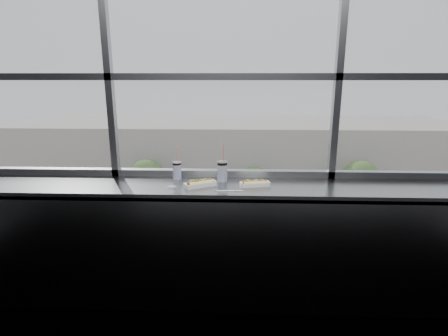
{
  "coord_description": "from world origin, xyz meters",
  "views": [
    {
      "loc": [
        0.14,
        -1.63,
        2.0
      ],
      "look_at": [
        0.03,
        1.23,
        1.25
      ],
      "focal_mm": 28.0,
      "sensor_mm": 36.0,
      "label": 1
    }
  ],
  "objects_px": {
    "car_far_c": "(362,225)",
    "soda_cup_right": "(222,170)",
    "hotdog_tray_left": "(200,184)",
    "soda_cup_left": "(177,169)",
    "pedestrian_c": "(293,208)",
    "tree_right": "(360,180)",
    "tree_center": "(254,183)",
    "wrapper": "(172,186)",
    "hotdog_tray_right": "(255,183)",
    "car_far_a": "(115,222)",
    "pedestrian_b": "(203,208)",
    "tree_left": "(146,178)",
    "car_far_b": "(258,224)",
    "car_near_a": "(3,271)",
    "car_near_d": "(326,277)",
    "loose_straw": "(230,191)"
  },
  "relations": [
    {
      "from": "hotdog_tray_right",
      "to": "wrapper",
      "type": "xyz_separation_m",
      "value": [
        -0.7,
        -0.07,
        -0.01
      ]
    },
    {
      "from": "tree_left",
      "to": "car_near_a",
      "type": "bearing_deg",
      "value": -117.5
    },
    {
      "from": "loose_straw",
      "to": "pedestrian_c",
      "type": "height_order",
      "value": "loose_straw"
    },
    {
      "from": "car_far_c",
      "to": "pedestrian_c",
      "type": "relative_size",
      "value": 3.45
    },
    {
      "from": "tree_center",
      "to": "pedestrian_b",
      "type": "bearing_deg",
      "value": -172.77
    },
    {
      "from": "car_far_c",
      "to": "soda_cup_right",
      "type": "bearing_deg",
      "value": 156.06
    },
    {
      "from": "car_far_c",
      "to": "car_near_a",
      "type": "xyz_separation_m",
      "value": [
        -25.1,
        -8.0,
        -0.05
      ]
    },
    {
      "from": "car_far_b",
      "to": "pedestrian_b",
      "type": "bearing_deg",
      "value": 54.25
    },
    {
      "from": "loose_straw",
      "to": "car_far_c",
      "type": "relative_size",
      "value": 0.03
    },
    {
      "from": "pedestrian_b",
      "to": "car_far_c",
      "type": "bearing_deg",
      "value": 165.83
    },
    {
      "from": "soda_cup_left",
      "to": "car_near_a",
      "type": "height_order",
      "value": "soda_cup_left"
    },
    {
      "from": "wrapper",
      "to": "tree_left",
      "type": "height_order",
      "value": "wrapper"
    },
    {
      "from": "hotdog_tray_left",
      "to": "soda_cup_left",
      "type": "relative_size",
      "value": 0.92
    },
    {
      "from": "soda_cup_left",
      "to": "car_far_a",
      "type": "bearing_deg",
      "value": 112.12
    },
    {
      "from": "pedestrian_b",
      "to": "tree_left",
      "type": "height_order",
      "value": "tree_left"
    },
    {
      "from": "loose_straw",
      "to": "pedestrian_b",
      "type": "relative_size",
      "value": 0.1
    },
    {
      "from": "pedestrian_b",
      "to": "tree_center",
      "type": "distance_m",
      "value": 5.3
    },
    {
      "from": "car_far_b",
      "to": "car_near_d",
      "type": "height_order",
      "value": "car_near_d"
    },
    {
      "from": "hotdog_tray_right",
      "to": "pedestrian_b",
      "type": "xyz_separation_m",
      "value": [
        -3.27,
        27.7,
        -10.99
      ]
    },
    {
      "from": "hotdog_tray_right",
      "to": "pedestrian_c",
      "type": "distance_m",
      "value": 30.79
    },
    {
      "from": "soda_cup_right",
      "to": "pedestrian_c",
      "type": "relative_size",
      "value": 0.18
    },
    {
      "from": "soda_cup_left",
      "to": "car_near_a",
      "type": "distance_m",
      "value": 24.16
    },
    {
      "from": "soda_cup_left",
      "to": "car_far_a",
      "type": "height_order",
      "value": "soda_cup_left"
    },
    {
      "from": "loose_straw",
      "to": "pedestrian_b",
      "type": "height_order",
      "value": "loose_straw"
    },
    {
      "from": "pedestrian_c",
      "to": "wrapper",
      "type": "bearing_deg",
      "value": -101.76
    },
    {
      "from": "hotdog_tray_left",
      "to": "wrapper",
      "type": "distance_m",
      "value": 0.24
    },
    {
      "from": "car_near_a",
      "to": "soda_cup_right",
      "type": "bearing_deg",
      "value": -130.18
    },
    {
      "from": "car_far_c",
      "to": "pedestrian_b",
      "type": "bearing_deg",
      "value": 75.32
    },
    {
      "from": "car_far_a",
      "to": "tree_center",
      "type": "relative_size",
      "value": 1.25
    },
    {
      "from": "tree_center",
      "to": "wrapper",
      "type": "bearing_deg",
      "value": -94.37
    },
    {
      "from": "tree_left",
      "to": "tree_center",
      "type": "xyz_separation_m",
      "value": [
        10.13,
        0.0,
        -0.38
      ]
    },
    {
      "from": "tree_right",
      "to": "pedestrian_c",
      "type": "bearing_deg",
      "value": -179.38
    },
    {
      "from": "loose_straw",
      "to": "car_far_b",
      "type": "relative_size",
      "value": 0.04
    },
    {
      "from": "car_far_c",
      "to": "car_near_d",
      "type": "distance_m",
      "value": 9.35
    },
    {
      "from": "hotdog_tray_right",
      "to": "pedestrian_c",
      "type": "height_order",
      "value": "hotdog_tray_right"
    },
    {
      "from": "tree_left",
      "to": "pedestrian_b",
      "type": "bearing_deg",
      "value": -6.36
    },
    {
      "from": "pedestrian_c",
      "to": "tree_left",
      "type": "bearing_deg",
      "value": 179.73
    },
    {
      "from": "soda_cup_right",
      "to": "soda_cup_left",
      "type": "bearing_deg",
      "value": 172.42
    },
    {
      "from": "soda_cup_left",
      "to": "car_far_b",
      "type": "xyz_separation_m",
      "value": [
        2.37,
        24.11,
        -11.11
      ]
    },
    {
      "from": "car_far_b",
      "to": "tree_right",
      "type": "distance_m",
      "value": 10.65
    },
    {
      "from": "soda_cup_right",
      "to": "car_near_d",
      "type": "height_order",
      "value": "soda_cup_right"
    },
    {
      "from": "soda_cup_right",
      "to": "tree_center",
      "type": "distance_m",
      "value": 29.55
    },
    {
      "from": "hotdog_tray_left",
      "to": "pedestrian_b",
      "type": "bearing_deg",
      "value": 67.65
    },
    {
      "from": "car_near_d",
      "to": "tree_left",
      "type": "relative_size",
      "value": 1.17
    },
    {
      "from": "hotdog_tray_right",
      "to": "car_far_a",
      "type": "bearing_deg",
      "value": 102.81
    },
    {
      "from": "car_near_a",
      "to": "car_near_d",
      "type": "height_order",
      "value": "car_near_d"
    },
    {
      "from": "hotdog_tray_right",
      "to": "tree_center",
      "type": "xyz_separation_m",
      "value": [
        1.47,
        28.3,
        -8.7
      ]
    },
    {
      "from": "soda_cup_left",
      "to": "tree_right",
      "type": "height_order",
      "value": "soda_cup_left"
    },
    {
      "from": "hotdog_tray_right",
      "to": "car_far_b",
      "type": "bearing_deg",
      "value": 75.52
    },
    {
      "from": "car_near_d",
      "to": "tree_center",
      "type": "distance_m",
      "value": 12.81
    }
  ]
}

